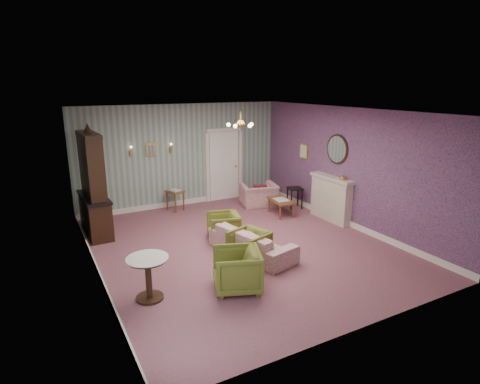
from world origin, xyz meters
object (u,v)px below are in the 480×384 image
olive_chair_b (249,245)px  pedestal_table (149,278)px  olive_chair_c (223,225)px  fireplace (331,198)px  olive_chair_a (237,268)px  coffee_table (281,207)px  wingback_chair (259,191)px  dresser (92,182)px  side_table_black (295,198)px  sofa_chintz (252,237)px

olive_chair_b → pedestal_table: size_ratio=0.93×
olive_chair_c → fireplace: 3.05m
olive_chair_a → coffee_table: bearing=156.8°
olive_chair_a → fireplace: fireplace is taller
wingback_chair → coffee_table: 1.03m
olive_chair_b → coffee_table: bearing=116.3°
olive_chair_c → dresser: bearing=-110.3°
olive_chair_b → pedestal_table: pedestal_table is taller
wingback_chair → side_table_black: size_ratio=1.67×
side_table_black → wingback_chair: bearing=139.7°
dresser → sofa_chintz: bearing=-48.2°
fireplace → olive_chair_b: bearing=-159.5°
side_table_black → dresser: bearing=173.6°
sofa_chintz → wingback_chair: 3.41m
olive_chair_a → sofa_chintz: bearing=161.0°
sofa_chintz → coffee_table: 2.70m
fireplace → wingback_chair: bearing=117.4°
olive_chair_c → fireplace: size_ratio=0.50×
olive_chair_b → dresser: size_ratio=0.27×
side_table_black → olive_chair_a: bearing=-137.5°
olive_chair_a → fireplace: (3.82, 2.04, 0.18)m
olive_chair_b → side_table_black: bearing=112.5°
dresser → olive_chair_a: bearing=-68.5°
olive_chair_b → side_table_black: olive_chair_b is taller
olive_chair_c → side_table_black: 3.07m
olive_chair_a → wingback_chair: bearing=165.9°
olive_chair_c → sofa_chintz: sofa_chintz is taller
coffee_table → side_table_black: bearing=25.4°
olive_chair_c → wingback_chair: size_ratio=0.70×
olive_chair_a → olive_chair_b: olive_chair_a is taller
olive_chair_a → side_table_black: bearing=153.7°
sofa_chintz → wingback_chair: size_ratio=1.95×
sofa_chintz → pedestal_table: size_ratio=2.61×
fireplace → coffee_table: fireplace is taller
olive_chair_a → dresser: (-1.69, 3.90, 0.87)m
wingback_chair → pedestal_table: (-4.23, -3.57, -0.06)m
side_table_black → pedestal_table: size_ratio=0.80×
wingback_chair → fireplace: 2.19m
dresser → fireplace: (5.51, -1.86, -0.69)m
olive_chair_a → dresser: bearing=-135.4°
wingback_chair → pedestal_table: wingback_chair is taller
olive_chair_b → dresser: 3.98m
dresser → side_table_black: size_ratio=4.25×
side_table_black → pedestal_table: 5.81m
wingback_chair → dresser: dresser is taller
dresser → olive_chair_b: bearing=-52.8°
olive_chair_b → side_table_black: 3.75m
sofa_chintz → dresser: (-2.64, 2.77, 0.89)m
side_table_black → pedestal_table: (-5.03, -2.90, 0.07)m
olive_chair_a → olive_chair_b: (0.75, 0.90, -0.05)m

